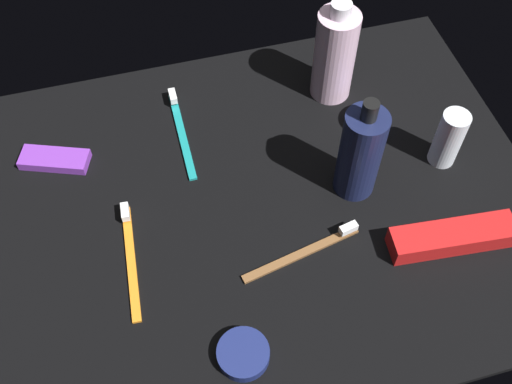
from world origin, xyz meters
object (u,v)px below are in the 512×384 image
toothbrush_brown (308,249)px  snack_bar_purple (55,159)px  bodywash_bottle (335,55)px  toothbrush_teal (181,128)px  toothbrush_orange (130,253)px  cream_tin_right (243,354)px  deodorant_stick (449,138)px  toothpaste_box_red (452,237)px  cream_tin_left (367,120)px  lotion_bottle (360,153)px

toothbrush_brown → snack_bar_purple: toothbrush_brown is taller
snack_bar_purple → bodywash_bottle: bearing=24.9°
toothbrush_teal → toothbrush_orange: (-11.15, -20.42, 0.00)cm
bodywash_bottle → cream_tin_right: 48.40cm
toothbrush_teal → snack_bar_purple: bearing=-176.6°
deodorant_stick → toothbrush_teal: 41.27cm
toothbrush_teal → toothpaste_box_red: (32.49, -30.23, 0.99)cm
toothbrush_orange → toothpaste_box_red: (43.63, -9.81, 0.99)cm
cream_tin_left → cream_tin_right: same height
snack_bar_purple → cream_tin_right: cream_tin_right is taller
lotion_bottle → deodorant_stick: (14.85, 1.13, -2.86)cm
lotion_bottle → cream_tin_left: 14.46cm
toothpaste_box_red → cream_tin_left: (-3.24, 23.97, -0.76)cm
toothbrush_brown → snack_bar_purple: (-32.75, 25.12, 0.14)cm
toothpaste_box_red → lotion_bottle: bearing=131.7°
toothbrush_orange → cream_tin_right: size_ratio=2.71×
deodorant_stick → cream_tin_right: 43.71cm
toothbrush_teal → lotion_bottle: bearing=-37.0°
lotion_bottle → toothpaste_box_red: bearing=-53.5°
snack_bar_purple → cream_tin_right: (20.25, -37.22, 0.10)cm
deodorant_stick → cream_tin_left: 13.64cm
bodywash_bottle → toothpaste_box_red: bodywash_bottle is taller
snack_bar_purple → cream_tin_left: 49.40cm
snack_bar_purple → toothbrush_brown: bearing=-16.7°
deodorant_stick → toothbrush_brown: deodorant_stick is taller
cream_tin_right → snack_bar_purple: bearing=118.5°
deodorant_stick → toothpaste_box_red: (-5.26, -14.10, -3.30)cm
bodywash_bottle → toothpaste_box_red: size_ratio=1.02×
lotion_bottle → toothpaste_box_red: (9.59, -12.97, -6.16)cm
snack_bar_purple → lotion_bottle: bearing=0.2°
cream_tin_right → toothbrush_teal: bearing=90.5°
toothpaste_box_red → snack_bar_purple: size_ratio=1.69×
toothbrush_teal → cream_tin_right: toothbrush_teal is taller
cream_tin_left → cream_tin_right: size_ratio=1.00×
bodywash_bottle → cream_tin_right: size_ratio=2.69×
lotion_bottle → deodorant_stick: 15.16cm
toothbrush_teal → cream_tin_left: toothbrush_teal is taller
deodorant_stick → snack_bar_purple: deodorant_stick is taller
snack_bar_purple → cream_tin_left: bearing=14.9°
toothbrush_brown → snack_bar_purple: bearing=142.5°
toothbrush_brown → lotion_bottle: bearing=42.1°
cream_tin_right → cream_tin_left: bearing=48.1°
toothbrush_orange → toothbrush_brown: bearing=-13.8°
lotion_bottle → cream_tin_left: (6.35, 10.99, -6.92)cm
lotion_bottle → toothbrush_teal: bearing=143.0°
toothpaste_box_red → cream_tin_left: bearing=102.9°
toothpaste_box_red → cream_tin_right: (-32.13, -8.18, -0.75)cm
cream_tin_left → toothpaste_box_red: bearing=-82.3°
lotion_bottle → cream_tin_right: 31.67cm
lotion_bottle → toothbrush_orange: 34.93cm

